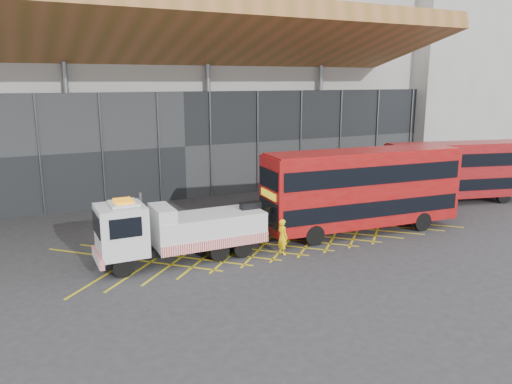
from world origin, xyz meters
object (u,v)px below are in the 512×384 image
worker (283,237)px  bus_second (458,169)px  recovery_truck (177,230)px  bus_towed (362,187)px

worker → bus_second: bearing=-84.8°
recovery_truck → bus_towed: bearing=0.0°
bus_towed → worker: bearing=-162.6°
bus_towed → worker: (-6.12, -1.38, -1.77)m
worker → recovery_truck: bearing=65.5°
bus_towed → recovery_truck: bearing=-175.8°
bus_second → bus_towed: bearing=-151.8°
recovery_truck → bus_towed: size_ratio=0.81×
bus_towed → worker: 6.52m
recovery_truck → bus_second: size_ratio=0.89×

